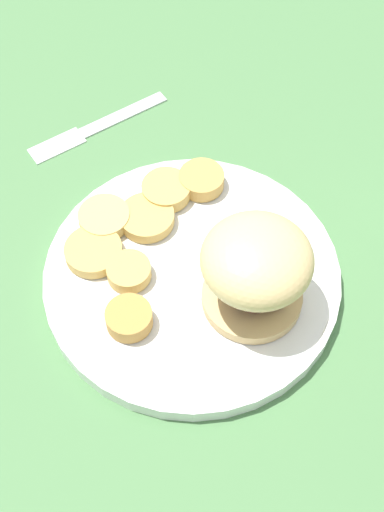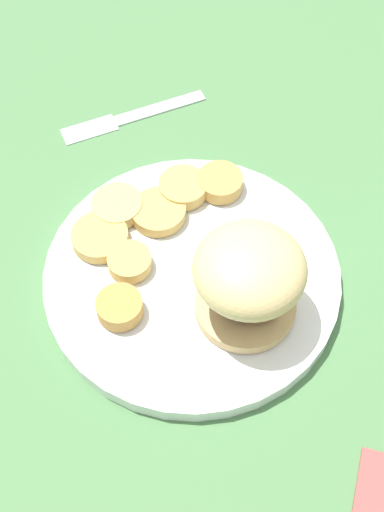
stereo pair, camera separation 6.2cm
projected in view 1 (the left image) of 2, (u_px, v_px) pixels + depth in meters
ground_plane at (192, 282)px, 0.66m from camera, size 4.00×4.00×0.00m
dinner_plate at (192, 276)px, 0.65m from camera, size 0.27×0.27×0.02m
sandwich at (256, 270)px, 0.59m from camera, size 0.09×0.09×0.09m
potato_round_0 at (129, 272)px, 0.64m from camera, size 0.04×0.04×0.01m
potato_round_1 at (202, 180)px, 0.69m from camera, size 0.04×0.04×0.02m
potato_round_2 at (94, 251)px, 0.65m from camera, size 0.05×0.05×0.01m
potato_round_3 at (147, 218)px, 0.67m from camera, size 0.05×0.05×0.01m
potato_round_4 at (104, 218)px, 0.67m from camera, size 0.05×0.05×0.01m
potato_round_5 at (166, 190)px, 0.69m from camera, size 0.05×0.05×0.01m
potato_round_6 at (129, 318)px, 0.61m from camera, size 0.04×0.04×0.02m
fork at (97, 126)px, 0.77m from camera, size 0.15×0.11×0.00m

